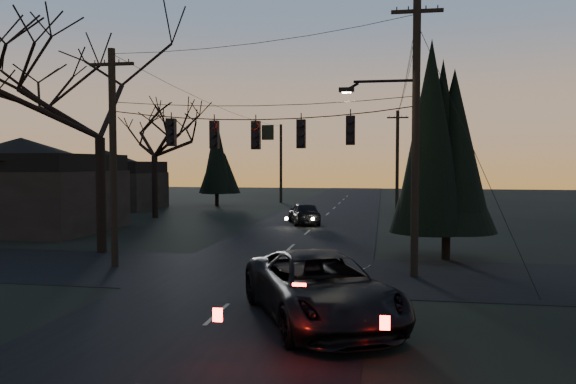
% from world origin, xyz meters
% --- Properties ---
extents(ground_plane, '(160.00, 160.00, 0.00)m').
position_xyz_m(ground_plane, '(0.00, 0.00, 0.00)').
color(ground_plane, black).
extents(main_road, '(8.00, 120.00, 0.02)m').
position_xyz_m(main_road, '(0.00, 20.00, 0.01)').
color(main_road, black).
rests_on(main_road, ground).
extents(cross_road, '(60.00, 7.00, 0.02)m').
position_xyz_m(cross_road, '(0.00, 10.00, 0.01)').
color(cross_road, black).
rests_on(cross_road, ground).
extents(utility_pole_right, '(5.00, 0.30, 10.00)m').
position_xyz_m(utility_pole_right, '(5.50, 10.00, 0.00)').
color(utility_pole_right, black).
rests_on(utility_pole_right, ground).
extents(utility_pole_left, '(1.80, 0.30, 8.50)m').
position_xyz_m(utility_pole_left, '(-6.00, 10.00, 0.00)').
color(utility_pole_left, black).
rests_on(utility_pole_left, ground).
extents(utility_pole_far_r, '(1.80, 0.30, 8.50)m').
position_xyz_m(utility_pole_far_r, '(5.50, 38.00, 0.00)').
color(utility_pole_far_r, black).
rests_on(utility_pole_far_r, ground).
extents(utility_pole_far_l, '(0.30, 0.30, 8.00)m').
position_xyz_m(utility_pole_far_l, '(-6.00, 46.00, 0.00)').
color(utility_pole_far_l, black).
rests_on(utility_pole_far_l, ground).
extents(span_signal_assembly, '(11.50, 0.44, 1.65)m').
position_xyz_m(span_signal_assembly, '(-0.24, 10.00, 5.20)').
color(span_signal_assembly, black).
rests_on(span_signal_assembly, ground).
extents(bare_tree_left, '(10.03, 10.03, 10.47)m').
position_xyz_m(bare_tree_left, '(-8.26, 13.19, 7.32)').
color(bare_tree_left, black).
rests_on(bare_tree_left, ground).
extents(evergreen_right, '(4.05, 4.05, 7.96)m').
position_xyz_m(evergreen_right, '(7.02, 14.02, 4.57)').
color(evergreen_right, black).
rests_on(evergreen_right, ground).
extents(bare_tree_dist, '(6.58, 6.58, 9.17)m').
position_xyz_m(bare_tree_dist, '(-12.35, 28.87, 6.40)').
color(bare_tree_dist, black).
rests_on(bare_tree_dist, ground).
extents(evergreen_dist, '(3.28, 3.28, 6.33)m').
position_xyz_m(evergreen_dist, '(-11.34, 41.15, 3.76)').
color(evergreen_dist, black).
rests_on(evergreen_dist, ground).
extents(house_left_near, '(10.00, 8.00, 5.60)m').
position_xyz_m(house_left_near, '(-17.00, 20.00, 2.80)').
color(house_left_near, black).
rests_on(house_left_near, ground).
extents(house_left_far, '(9.00, 7.00, 5.20)m').
position_xyz_m(house_left_far, '(-20.00, 36.00, 2.60)').
color(house_left_far, black).
rests_on(house_left_far, ground).
extents(suv_near, '(5.27, 6.94, 1.75)m').
position_xyz_m(suv_near, '(2.82, 3.75, 0.88)').
color(suv_near, black).
rests_on(suv_near, ground).
extents(sedan_oncoming_a, '(2.91, 4.69, 1.49)m').
position_xyz_m(sedan_oncoming_a, '(-0.80, 26.41, 0.74)').
color(sedan_oncoming_a, black).
rests_on(sedan_oncoming_a, ground).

